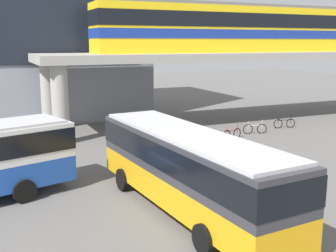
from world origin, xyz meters
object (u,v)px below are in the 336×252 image
Objects in this scene: bus_main at (187,163)px; bicycle_orange at (201,137)px; bicycle_silver at (255,129)px; bicycle_brown at (164,138)px; train at (235,28)px; bicycle_red at (232,134)px; bicycle_blue at (145,146)px; bicycle_black at (284,123)px.

bus_main reaches higher than bicycle_orange.
bicycle_silver is at bearing 8.84° from bicycle_orange.
bicycle_orange is (2.36, -0.83, 0.00)m from bicycle_brown.
train is 13.55× the size of bicycle_red.
bicycle_brown is 0.96× the size of bicycle_orange.
bicycle_blue is (-4.28, -0.68, 0.00)m from bicycle_orange.
bicycle_red and bicycle_blue have the same top height.
bicycle_silver is 0.97× the size of bicycle_orange.
bicycle_brown and bicycle_silver have the same top height.
bicycle_red is (2.36, -0.08, 0.00)m from bicycle_orange.
bus_main is (-12.33, -15.93, -5.71)m from train.
bicycle_silver and bicycle_red have the same top height.
bicycle_orange is at bearing -169.45° from bicycle_black.
bicycle_brown is 2.50m from bicycle_orange.
train reaches higher than bicycle_black.
bicycle_black is at bearing 38.99° from bus_main.
train is 9.06m from bicycle_silver.
bicycle_brown is at bearing 179.44° from bicycle_silver.
bicycle_silver is (10.97, 10.80, -1.63)m from bus_main.
bus_main is 6.46× the size of bicycle_blue.
train is at bearing 32.06° from bicycle_blue.
bicycle_black and bicycle_red have the same top height.
bicycle_brown is at bearing 169.15° from bicycle_red.
bus_main is at bearing -130.39° from bicycle_red.
bicycle_silver is at bearing -104.75° from train.
bicycle_silver is at bearing 44.53° from bus_main.
bicycle_brown is at bearing -176.22° from bicycle_black.
bicycle_brown is (3.76, 10.87, -1.63)m from bus_main.
bicycle_silver is (-3.31, -0.77, 0.00)m from bicycle_black.
bicycle_brown and bicycle_blue have the same top height.
bus_main is 6.35× the size of bicycle_black.
bus_main reaches higher than bicycle_black.
bus_main is 6.26× the size of bicycle_orange.
bicycle_brown is at bearing 160.67° from bicycle_orange.
train is 11.27m from bicycle_orange.
train reaches higher than bicycle_brown.
bus_main reaches higher than bicycle_red.
bus_main is 6.44× the size of bicycle_red.
train reaches higher than bus_main.
train is 13.17× the size of bicycle_orange.
bicycle_brown is 0.99× the size of bicycle_silver.
train reaches higher than bicycle_blue.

